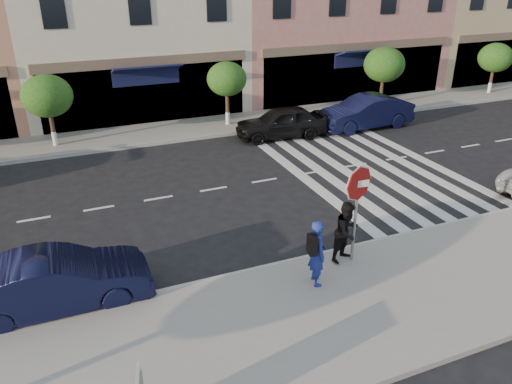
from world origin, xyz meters
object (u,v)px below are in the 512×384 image
photographer (317,253)px  car_near_mid (57,282)px  stop_sign (358,194)px  car_far_right (365,112)px  walker (347,232)px  car_far_mid (281,122)px

photographer → car_near_mid: photographer is taller
stop_sign → car_far_right: stop_sign is taller
photographer → walker: 1.41m
stop_sign → photographer: 1.86m
car_far_right → car_near_mid: bearing=-60.0°
stop_sign → photographer: size_ratio=1.58×
car_far_mid → car_far_right: 4.38m
stop_sign → car_far_mid: stop_sign is taller
walker → car_near_mid: 7.25m
walker → car_far_mid: size_ratio=0.40×
car_near_mid → car_far_right: bearing=-57.8°
stop_sign → walker: size_ratio=1.62×
photographer → walker: size_ratio=1.02×
photographer → car_far_right: size_ratio=0.36×
car_far_right → walker: bearing=-38.2°
car_far_mid → car_near_mid: bearing=-41.6°
car_near_mid → car_far_mid: car_far_mid is taller
car_far_mid → photographer: bearing=-15.3°
stop_sign → car_far_mid: bearing=80.5°
walker → car_far_right: (7.39, 10.07, -0.21)m
car_near_mid → walker: bearing=-97.7°
photographer → car_far_right: 13.77m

